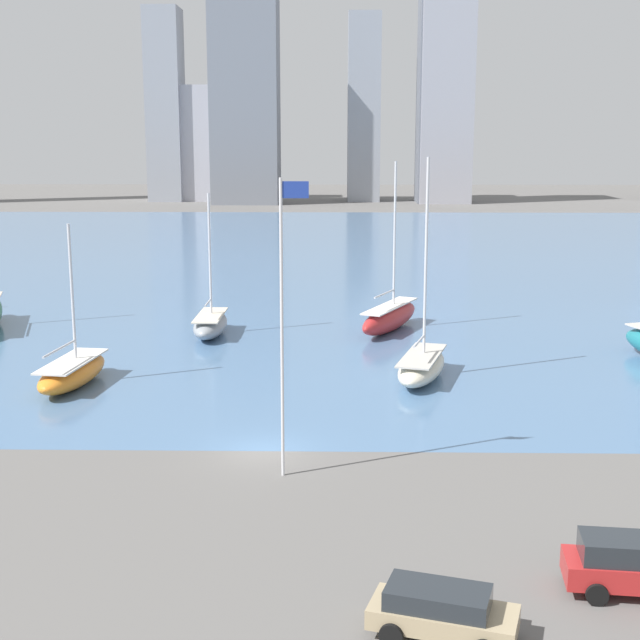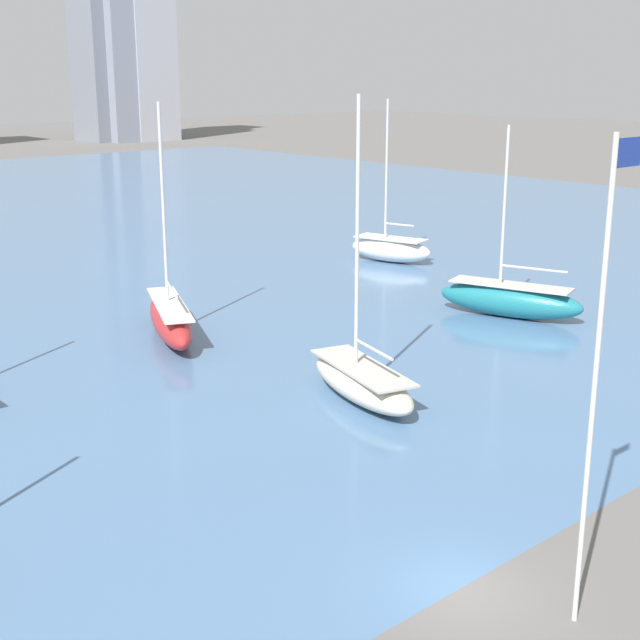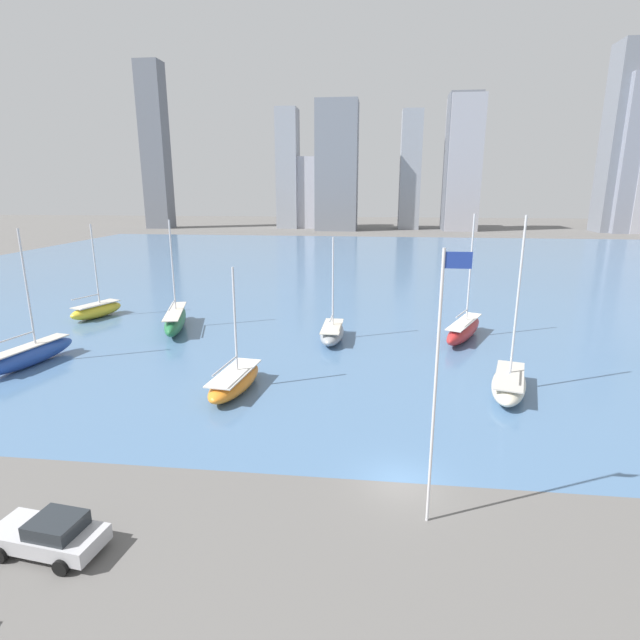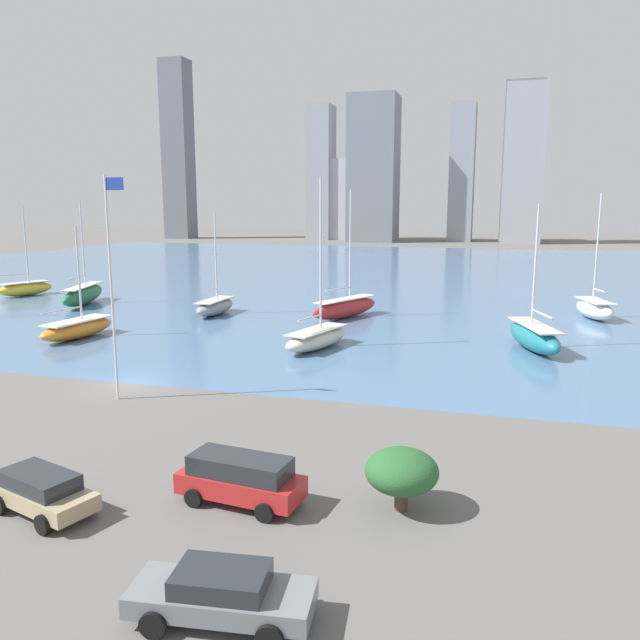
# 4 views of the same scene
# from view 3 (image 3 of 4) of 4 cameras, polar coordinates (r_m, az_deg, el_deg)

# --- Properties ---
(ground_plane) EXTENTS (500.00, 500.00, 0.00)m
(ground_plane) POSITION_cam_3_polar(r_m,az_deg,el_deg) (28.74, 9.20, -17.87)
(ground_plane) COLOR #605E5B
(harbor_water) EXTENTS (180.00, 140.00, 0.00)m
(harbor_water) POSITION_cam_3_polar(r_m,az_deg,el_deg) (95.44, 7.52, 5.46)
(harbor_water) COLOR #4C7099
(harbor_water) RESTS_ON ground_plane
(flag_pole) EXTENTS (1.24, 0.14, 13.05)m
(flag_pole) POSITION_cam_3_polar(r_m,az_deg,el_deg) (22.91, 13.20, -7.13)
(flag_pole) COLOR silver
(flag_pole) RESTS_ON ground_plane
(distant_city_skyline) EXTENTS (185.66, 21.30, 62.32)m
(distant_city_skyline) POSITION_cam_3_polar(r_m,az_deg,el_deg) (195.15, 15.79, 16.74)
(distant_city_skyline) COLOR slate
(distant_city_skyline) RESTS_ON ground_plane
(sailboat_green) EXTENTS (4.89, 11.07, 12.11)m
(sailboat_green) POSITION_cam_3_polar(r_m,az_deg,el_deg) (57.94, -16.19, 0.03)
(sailboat_green) COLOR #236B3D
(sailboat_green) RESTS_ON harbor_water
(sailboat_orange) EXTENTS (3.50, 8.19, 9.72)m
(sailboat_orange) POSITION_cam_3_polar(r_m,az_deg,el_deg) (39.75, -9.73, -6.87)
(sailboat_orange) COLOR orange
(sailboat_orange) RESTS_ON harbor_water
(sailboat_red) EXTENTS (5.91, 9.89, 12.94)m
(sailboat_red) POSITION_cam_3_polar(r_m,az_deg,el_deg) (54.29, 16.10, -1.05)
(sailboat_red) COLOR #B72828
(sailboat_red) RESTS_ON harbor_water
(sailboat_cream) EXTENTS (4.59, 8.47, 13.55)m
(sailboat_cream) POSITION_cam_3_polar(r_m,az_deg,el_deg) (41.32, 20.78, -6.76)
(sailboat_cream) COLOR beige
(sailboat_cream) RESTS_ON harbor_water
(sailboat_blue) EXTENTS (3.64, 9.86, 12.11)m
(sailboat_blue) POSITION_cam_3_polar(r_m,az_deg,el_deg) (51.67, -30.22, -3.42)
(sailboat_blue) COLOR #284CA8
(sailboat_blue) RESTS_ON harbor_water
(sailboat_gray) EXTENTS (2.39, 7.33, 10.67)m
(sailboat_gray) POSITION_cam_3_polar(r_m,az_deg,el_deg) (51.75, 1.39, -1.44)
(sailboat_gray) COLOR gray
(sailboat_gray) RESTS_ON harbor_water
(sailboat_yellow) EXTENTS (4.67, 7.45, 11.29)m
(sailboat_yellow) POSITION_cam_3_polar(r_m,az_deg,el_deg) (66.90, -24.17, 1.06)
(sailboat_yellow) COLOR yellow
(sailboat_yellow) RESTS_ON harbor_water
(parked_pickup_silver) EXTENTS (5.16, 2.87, 1.72)m
(parked_pickup_silver) POSITION_cam_3_polar(r_m,az_deg,el_deg) (26.40, -28.48, -20.73)
(parked_pickup_silver) COLOR #B7B7BC
(parked_pickup_silver) RESTS_ON ground_plane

